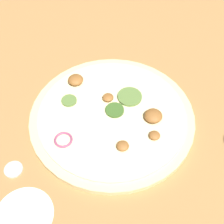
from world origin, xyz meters
TOP-DOWN VIEW (x-y plane):
  - ground_plane at (0.00, 0.00)m, footprint 3.00×3.00m
  - pizza at (0.00, -0.00)m, footprint 0.33×0.33m
  - loose_cap at (0.08, 0.20)m, footprint 0.03×0.03m
  - flour_patch at (0.01, 0.25)m, footprint 0.10×0.10m

SIDE VIEW (x-z plane):
  - ground_plane at x=0.00m, z-range 0.00..0.00m
  - flour_patch at x=0.01m, z-range 0.00..0.00m
  - loose_cap at x=0.08m, z-range 0.00..0.01m
  - pizza at x=0.00m, z-range -0.01..0.02m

